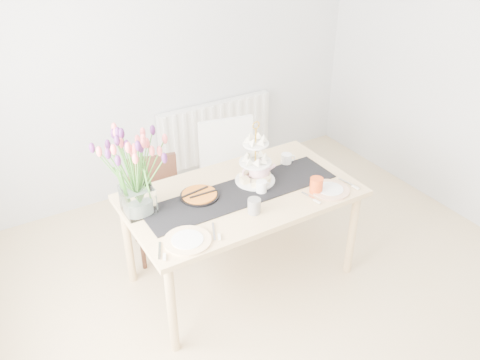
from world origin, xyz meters
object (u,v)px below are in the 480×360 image
mug_white (261,187)px  plate_left (187,241)px  mug_orange (316,185)px  plate_right (330,190)px  chair_brown (157,199)px  mug_grey (254,206)px  tulip_vase (133,161)px  radiator (216,131)px  chair_white (231,167)px  teapot (259,171)px  cream_jug (286,159)px  cake_stand (255,167)px  dining_table (241,202)px  tart_tin (199,196)px

mug_white → plate_left: size_ratio=0.31×
mug_orange → plate_right: mug_orange is taller
chair_brown → mug_grey: (0.32, -0.91, 0.36)m
chair_brown → tulip_vase: size_ratio=1.12×
radiator → chair_white: 0.91m
chair_brown → teapot: (0.57, -0.59, 0.38)m
radiator → tulip_vase: bearing=-133.9°
cream_jug → mug_grey: size_ratio=0.79×
cake_stand → mug_grey: cake_stand is taller
cake_stand → plate_right: 0.55m
plate_left → mug_grey: bearing=5.7°
dining_table → chair_brown: 0.80m
mug_white → plate_left: mug_white is taller
radiator → mug_orange: 1.79m
radiator → tart_tin: 1.68m
chair_white → mug_grey: bearing=-99.5°
tulip_vase → mug_grey: size_ratio=6.79×
tart_tin → teapot: bearing=-1.8°
mug_orange → plate_right: bearing=-47.1°
dining_table → cream_jug: (0.51, 0.18, 0.12)m
chair_brown → mug_orange: size_ratio=7.16×
chair_brown → cream_jug: 1.06m
chair_brown → mug_grey: mug_grey is taller
chair_white → plate_left: size_ratio=3.22×
mug_orange → plate_right: 0.11m
chair_white → plate_right: 1.00m
dining_table → chair_brown: size_ratio=2.07×
dining_table → tulip_vase: tulip_vase is taller
dining_table → teapot: (0.20, 0.08, 0.15)m
chair_white → plate_left: bearing=-120.5°
radiator → cake_stand: size_ratio=2.86×
cream_jug → mug_white: mug_white is taller
cake_stand → radiator: bearing=72.5°
chair_white → teapot: 0.64m
chair_brown → plate_right: (0.92, -0.96, 0.31)m
mug_white → mug_grey: bearing=-130.3°
tart_tin → plate_left: tart_tin is taller
tart_tin → mug_orange: mug_orange is taller
plate_left → tart_tin: bearing=54.2°
mug_white → plate_right: mug_white is taller
teapot → mug_orange: size_ratio=2.24×
cream_jug → tart_tin: size_ratio=0.30×
teapot → plate_left: 0.85m
plate_left → mug_orange: bearing=2.2°
cake_stand → cream_jug: (0.35, 0.10, -0.08)m
plate_right → tart_tin: bearing=154.5°
dining_table → chair_white: (0.29, 0.65, -0.13)m
tart_tin → mug_white: (0.40, -0.16, 0.03)m
cake_stand → mug_orange: size_ratio=3.88×
chair_brown → mug_white: bearing=-43.7°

